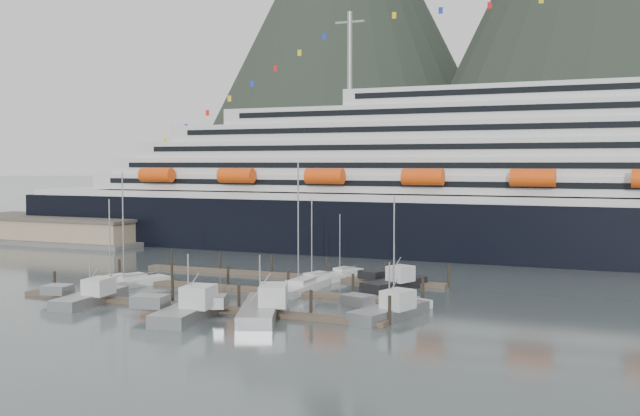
# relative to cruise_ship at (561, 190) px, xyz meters

# --- Properties ---
(ground) EXTENTS (1600.00, 1600.00, 0.00)m
(ground) POSITION_rel_cruise_ship_xyz_m (-30.03, -54.94, -12.04)
(ground) COLOR #465252
(ground) RESTS_ON ground
(cruise_ship) EXTENTS (210.00, 30.40, 50.30)m
(cruise_ship) POSITION_rel_cruise_ship_xyz_m (0.00, 0.00, 0.00)
(cruise_ship) COLOR black
(cruise_ship) RESTS_ON ground
(warehouse) EXTENTS (46.00, 20.00, 5.80)m
(warehouse) POSITION_rel_cruise_ship_xyz_m (-102.03, -12.94, -9.79)
(warehouse) COLOR #595956
(warehouse) RESTS_ON ground
(dock_near) EXTENTS (48.18, 2.28, 3.20)m
(dock_near) POSITION_rel_cruise_ship_xyz_m (-34.95, -64.89, -11.73)
(dock_near) COLOR #4B3F30
(dock_near) RESTS_ON ground
(dock_mid) EXTENTS (48.18, 2.28, 3.20)m
(dock_mid) POSITION_rel_cruise_ship_xyz_m (-34.95, -51.89, -11.73)
(dock_mid) COLOR #4B3F30
(dock_mid) RESTS_ON ground
(dock_far) EXTENTS (48.18, 2.28, 3.20)m
(dock_far) POSITION_rel_cruise_ship_xyz_m (-34.95, -38.89, -11.73)
(dock_far) COLOR #4B3F30
(dock_far) RESTS_ON ground
(sailboat_a) EXTENTS (4.57, 10.00, 12.50)m
(sailboat_a) POSITION_rel_cruise_ship_xyz_m (-52.47, -56.10, -11.62)
(sailboat_a) COLOR silver
(sailboat_a) RESTS_ON ground
(sailboat_b) EXTENTS (6.61, 11.25, 16.07)m
(sailboat_b) POSITION_rel_cruise_ship_xyz_m (-50.93, -54.87, -11.59)
(sailboat_b) COLOR silver
(sailboat_b) RESTS_ON ground
(sailboat_c) EXTENTS (5.75, 10.11, 12.40)m
(sailboat_c) POSITION_rel_cruise_ship_xyz_m (-28.48, -42.87, -11.62)
(sailboat_c) COLOR silver
(sailboat_c) RESTS_ON ground
(sailboat_d) EXTENTS (2.96, 12.30, 17.44)m
(sailboat_d) POSITION_rel_cruise_ship_xyz_m (-27.70, -49.38, -11.58)
(sailboat_d) COLOR silver
(sailboat_d) RESTS_ON ground
(sailboat_f) EXTENTS (4.13, 8.07, 9.68)m
(sailboat_f) POSITION_rel_cruise_ship_xyz_m (-27.64, -34.95, -11.66)
(sailboat_f) COLOR silver
(sailboat_f) RESTS_ON ground
(sailboat_h) EXTENTS (5.98, 9.37, 13.63)m
(sailboat_h) POSITION_rel_cruise_ship_xyz_m (-12.03, -57.32, -11.61)
(sailboat_h) COLOR silver
(sailboat_h) RESTS_ON ground
(trawler_a) EXTENTS (8.90, 12.27, 6.55)m
(trawler_a) POSITION_rel_cruise_ship_xyz_m (-47.80, -66.99, -11.18)
(trawler_a) COLOR #979A9D
(trawler_a) RESTS_ON ground
(trawler_b) EXTENTS (9.48, 12.41, 7.80)m
(trawler_b) POSITION_rel_cruise_ship_xyz_m (-31.94, -69.96, -11.07)
(trawler_b) COLOR #979A9D
(trawler_b) RESTS_ON ground
(trawler_c) EXTENTS (11.93, 14.94, 7.48)m
(trawler_c) POSITION_rel_cruise_ship_xyz_m (-25.47, -65.81, -11.10)
(trawler_c) COLOR #979A9D
(trawler_c) RESTS_ON ground
(trawler_d) EXTENTS (9.20, 11.76, 6.69)m
(trawler_d) POSITION_rel_cruise_ship_xyz_m (-12.15, -60.85, -11.17)
(trawler_d) COLOR #979A9D
(trawler_d) RESTS_ON ground
(trawler_e) EXTENTS (9.02, 10.91, 6.73)m
(trawler_e) POSITION_rel_cruise_ship_xyz_m (-17.32, -42.66, -11.17)
(trawler_e) COLOR black
(trawler_e) RESTS_ON ground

